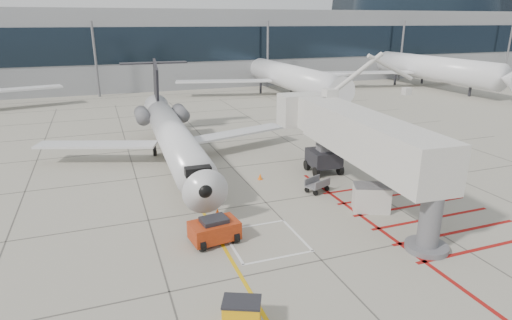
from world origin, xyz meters
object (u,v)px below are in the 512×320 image
object	(u,v)px
regional_jet	(177,126)
jet_bridge	(367,146)
pushback_tug	(214,229)
spill_bin	(242,314)

from	to	relation	value
regional_jet	jet_bridge	xyz separation A→B (m)	(10.83, -10.65, 0.07)
jet_bridge	pushback_tug	xyz separation A→B (m)	(-11.14, -1.95, -3.23)
regional_jet	spill_bin	bearing A→B (deg)	-91.55
jet_bridge	pushback_tug	distance (m)	11.76
jet_bridge	pushback_tug	bearing A→B (deg)	-166.57
pushback_tug	regional_jet	bearing A→B (deg)	81.13
jet_bridge	spill_bin	xyz separation A→B (m)	(-11.95, -9.31, -3.36)
regional_jet	jet_bridge	size ratio (longest dim) A/B	1.50
jet_bridge	spill_bin	distance (m)	15.52
regional_jet	pushback_tug	xyz separation A→B (m)	(-0.31, -12.59, -3.16)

